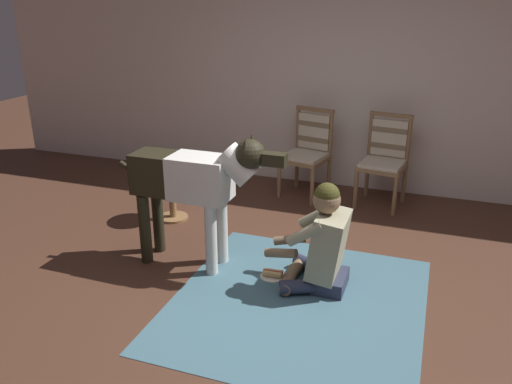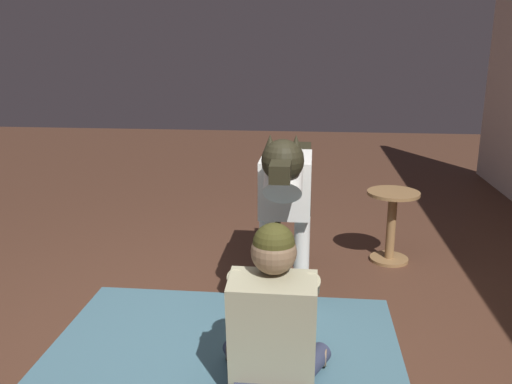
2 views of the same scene
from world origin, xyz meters
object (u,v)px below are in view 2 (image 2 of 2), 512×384
at_px(person_sitting_on_floor, 273,325).
at_px(large_dog, 287,187).
at_px(hot_dog_on_plate, 278,342).
at_px(round_side_table, 392,220).

bearing_deg(person_sitting_on_floor, large_dog, 179.67).
relative_size(person_sitting_on_floor, hot_dog_on_plate, 4.20).
relative_size(hot_dog_on_plate, round_side_table, 0.37).
bearing_deg(hot_dog_on_plate, person_sitting_on_floor, -0.33).
height_order(large_dog, hot_dog_on_plate, large_dog).
bearing_deg(hot_dog_on_plate, round_side_table, 149.31).
distance_m(person_sitting_on_floor, round_side_table, 1.90).
xyz_separation_m(large_dog, hot_dog_on_plate, (0.68, -0.00, -0.72)).
bearing_deg(hot_dog_on_plate, large_dog, 179.67).
bearing_deg(person_sitting_on_floor, round_side_table, 155.33).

